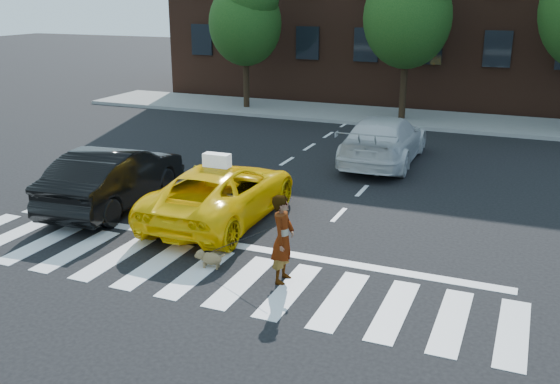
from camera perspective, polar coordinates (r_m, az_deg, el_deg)
name	(u,v)px	position (r m, az deg, el deg)	size (l,w,h in m)	color
ground	(197,273)	(12.74, -7.61, -7.38)	(120.00, 120.00, 0.00)	black
crosswalk	(197,273)	(12.74, -7.61, -7.36)	(13.00, 2.40, 0.01)	silver
stop_line	(233,245)	(14.02, -4.34, -4.83)	(12.00, 0.30, 0.01)	silver
sidewalk_far	(393,117)	(28.54, 10.26, 6.76)	(30.00, 4.00, 0.15)	slate
tree_left	(246,14)	(29.85, -3.15, 15.93)	(3.39, 3.38, 6.50)	black
tree_mid	(409,6)	(27.45, 11.71, 16.30)	(3.69, 3.69, 7.10)	black
taxi	(222,192)	(15.38, -5.34, -0.02)	(2.33, 5.06, 1.41)	#FFC805
black_sedan	(114,177)	(16.83, -14.90, 1.34)	(1.68, 4.82, 1.59)	black
white_suv	(384,140)	(20.83, 9.48, 4.75)	(2.18, 5.36, 1.56)	silver
woman	(283,239)	(11.97, 0.27, -4.31)	(0.64, 0.42, 1.76)	#999999
dog	(209,258)	(12.88, -6.53, -6.00)	(0.65, 0.34, 0.37)	#956D4C
taxi_sign	(217,160)	(14.97, -5.79, 2.91)	(0.65, 0.28, 0.32)	white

